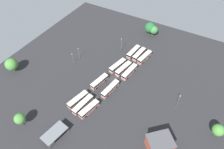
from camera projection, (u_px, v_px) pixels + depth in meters
name	position (u px, v px, depth m)	size (l,w,h in m)	color
ground_plane	(114.00, 79.00, 109.67)	(124.89, 124.89, 0.00)	#28282B
bus_row0_slot0	(134.00, 52.00, 122.37)	(11.48, 3.84, 3.35)	silver
bus_row0_slot1	(139.00, 54.00, 120.90)	(11.49, 3.84, 3.35)	silver
bus_row0_slot2	(145.00, 57.00, 119.10)	(11.72, 4.61, 3.35)	silver
bus_row1_slot0	(118.00, 66.00, 114.21)	(11.88, 5.07, 3.35)	silver
bus_row1_slot1	(123.00, 69.00, 112.52)	(11.78, 4.74, 3.35)	silver
bus_row1_slot2	(129.00, 72.00, 110.90)	(12.01, 4.10, 3.35)	silver
bus_row2_slot0	(99.00, 81.00, 106.01)	(11.24, 4.63, 3.35)	silver
bus_row2_slot2	(110.00, 89.00, 102.64)	(12.06, 4.18, 3.35)	silver
bus_row3_slot0	(78.00, 100.00, 98.00)	(11.67, 5.02, 3.35)	silver
bus_row3_slot1	(83.00, 104.00, 96.06)	(12.20, 4.26, 3.35)	silver
bus_row3_slot2	(89.00, 109.00, 94.35)	(11.25, 4.96, 3.35)	silver
depot_building	(160.00, 144.00, 80.97)	(12.56, 12.60, 6.70)	#99422D
maintenance_shelter	(54.00, 133.00, 84.34)	(11.32, 7.30, 3.56)	slate
lamp_post_mid_lot	(121.00, 45.00, 121.29)	(0.56, 0.28, 9.73)	slate
lamp_post_far_corner	(178.00, 102.00, 93.06)	(0.56, 0.28, 9.42)	slate
lamp_post_by_building	(79.00, 53.00, 117.90)	(0.56, 0.28, 7.38)	slate
lamp_post_near_entrance	(73.00, 58.00, 114.76)	(0.56, 0.28, 7.42)	slate
tree_northeast	(154.00, 30.00, 132.81)	(5.24, 5.24, 7.42)	brown
tree_northwest	(218.00, 130.00, 83.56)	(5.03, 5.03, 7.41)	brown
tree_south_edge	(11.00, 64.00, 109.47)	(6.61, 6.61, 8.82)	brown
tree_west_edge	(20.00, 119.00, 86.84)	(4.77, 4.77, 7.64)	brown
tree_north_edge	(150.00, 27.00, 134.01)	(6.91, 6.91, 8.67)	brown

